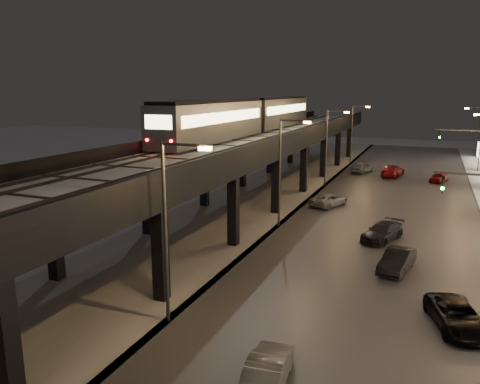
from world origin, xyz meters
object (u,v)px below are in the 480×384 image
(car_onc_dark, at_px, (457,317))
(car_onc_white, at_px, (382,233))
(car_far_white, at_px, (362,168))
(car_near_white, at_px, (268,371))
(car_mid_silver, at_px, (329,200))
(car_onc_red, at_px, (439,178))
(subway_train, at_px, (250,115))
(car_onc_silver, at_px, (397,261))
(car_mid_dark, at_px, (393,171))

(car_onc_dark, relative_size, car_onc_white, 1.01)
(car_onc_white, bearing_deg, car_onc_dark, -49.67)
(car_far_white, bearing_deg, car_near_white, 112.42)
(car_near_white, xyz_separation_m, car_mid_silver, (-3.84, 29.50, -0.03))
(car_far_white, xyz_separation_m, car_onc_dark, (10.54, -42.53, -0.10))
(car_mid_silver, bearing_deg, car_onc_red, -100.80)
(car_near_white, xyz_separation_m, car_onc_red, (6.32, 46.74, -0.04))
(subway_train, relative_size, car_onc_dark, 8.45)
(car_onc_red, bearing_deg, car_far_white, 179.34)
(car_onc_silver, xyz_separation_m, car_onc_dark, (3.26, -6.63, -0.05))
(car_onc_silver, bearing_deg, car_mid_dark, 106.22)
(car_onc_dark, height_order, car_onc_red, car_onc_dark)
(car_near_white, xyz_separation_m, car_mid_dark, (0.64, 48.74, 0.07))
(car_near_white, bearing_deg, subway_train, -73.98)
(subway_train, xyz_separation_m, car_mid_dark, (14.75, 14.33, -7.76))
(car_mid_silver, relative_size, car_mid_dark, 0.91)
(car_near_white, height_order, car_onc_red, car_near_white)
(car_mid_silver, height_order, car_onc_dark, car_mid_silver)
(subway_train, xyz_separation_m, car_onc_dark, (21.09, -26.75, -7.87))
(car_mid_dark, bearing_deg, car_mid_silver, 87.21)
(car_near_white, height_order, car_onc_white, car_near_white)
(car_far_white, bearing_deg, car_onc_white, 119.32)
(subway_train, xyz_separation_m, car_far_white, (10.55, 15.77, -7.77))
(car_far_white, distance_m, car_onc_white, 30.40)
(subway_train, xyz_separation_m, car_mid_silver, (10.26, -4.92, -7.86))
(car_onc_silver, height_order, car_onc_dark, car_onc_silver)
(subway_train, relative_size, car_mid_dark, 7.54)
(car_mid_dark, xyz_separation_m, car_onc_white, (1.58, -28.40, -0.09))
(car_near_white, bearing_deg, car_onc_white, -102.49)
(subway_train, relative_size, car_far_white, 8.94)
(car_onc_red, bearing_deg, car_mid_silver, -101.91)
(subway_train, relative_size, car_onc_red, 10.46)
(car_onc_white, bearing_deg, car_onc_red, 100.91)
(car_far_white, relative_size, car_onc_silver, 1.03)
(car_mid_silver, distance_m, car_onc_white, 10.98)
(subway_train, xyz_separation_m, car_onc_silver, (17.83, -20.13, -7.81))
(car_onc_red, bearing_deg, car_onc_white, -80.24)
(car_mid_silver, distance_m, car_far_white, 20.69)
(car_mid_dark, distance_m, car_far_white, 4.44)
(car_onc_dark, xyz_separation_m, car_onc_white, (-4.76, 12.68, 0.02))
(car_onc_silver, relative_size, car_onc_dark, 0.91)
(subway_train, distance_m, car_mid_silver, 13.83)
(car_near_white, relative_size, car_onc_red, 1.11)
(car_far_white, bearing_deg, subway_train, 74.59)
(car_onc_white, bearing_deg, car_near_white, -76.49)
(subway_train, relative_size, car_mid_silver, 8.30)
(car_mid_silver, xyz_separation_m, car_far_white, (0.28, 20.69, 0.09))
(car_mid_silver, bearing_deg, car_onc_white, 143.20)
(car_mid_silver, distance_m, car_onc_red, 20.01)
(car_mid_silver, distance_m, car_onc_dark, 24.37)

